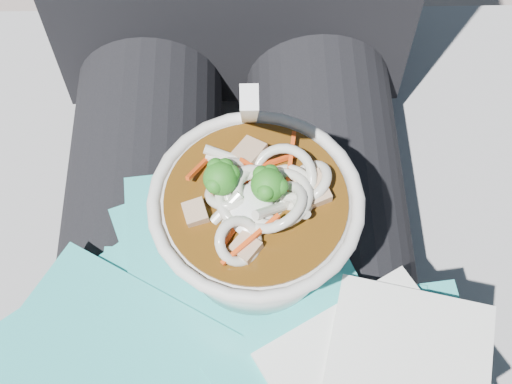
{
  "coord_description": "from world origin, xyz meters",
  "views": [
    {
      "loc": [
        0.01,
        -0.22,
        1.13
      ],
      "look_at": [
        0.02,
        0.0,
        0.73
      ],
      "focal_mm": 50.0,
      "sensor_mm": 36.0,
      "label": 1
    }
  ],
  "objects_px": {
    "person_body": "(235,193)",
    "lap": "(236,298)",
    "plastic_bag": "(236,343)",
    "udon_bowl": "(256,219)",
    "stone_ledge": "(241,276)"
  },
  "relations": [
    {
      "from": "person_body",
      "to": "lap",
      "type": "bearing_deg",
      "value": -90.0
    },
    {
      "from": "person_body",
      "to": "udon_bowl",
      "type": "xyz_separation_m",
      "value": [
        0.02,
        -0.09,
        0.12
      ]
    },
    {
      "from": "lap",
      "to": "plastic_bag",
      "type": "distance_m",
      "value": 0.1
    },
    {
      "from": "lap",
      "to": "udon_bowl",
      "type": "relative_size",
      "value": 2.49
    },
    {
      "from": "plastic_bag",
      "to": "udon_bowl",
      "type": "xyz_separation_m",
      "value": [
        0.02,
        0.07,
        0.06
      ]
    },
    {
      "from": "lap",
      "to": "person_body",
      "type": "xyz_separation_m",
      "value": [
        -0.0,
        0.09,
        0.02
      ]
    },
    {
      "from": "lap",
      "to": "udon_bowl",
      "type": "xyz_separation_m",
      "value": [
        0.02,
        0.0,
        0.14
      ]
    },
    {
      "from": "lap",
      "to": "plastic_bag",
      "type": "xyz_separation_m",
      "value": [
        0.0,
        -0.06,
        0.08
      ]
    },
    {
      "from": "lap",
      "to": "plastic_bag",
      "type": "height_order",
      "value": "plastic_bag"
    },
    {
      "from": "udon_bowl",
      "to": "plastic_bag",
      "type": "bearing_deg",
      "value": -103.17
    },
    {
      "from": "stone_ledge",
      "to": "lap",
      "type": "bearing_deg",
      "value": -90.0
    },
    {
      "from": "stone_ledge",
      "to": "lap",
      "type": "height_order",
      "value": "lap"
    },
    {
      "from": "person_body",
      "to": "udon_bowl",
      "type": "bearing_deg",
      "value": -78.81
    },
    {
      "from": "plastic_bag",
      "to": "udon_bowl",
      "type": "height_order",
      "value": "udon_bowl"
    },
    {
      "from": "person_body",
      "to": "plastic_bag",
      "type": "relative_size",
      "value": 2.61
    }
  ]
}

